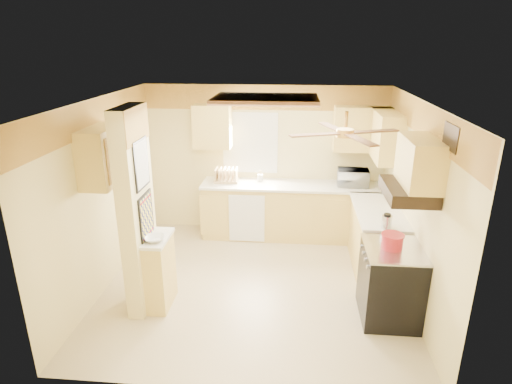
# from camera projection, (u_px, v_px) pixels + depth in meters

# --- Properties ---
(floor) EXTENTS (4.00, 4.00, 0.00)m
(floor) POSITION_uv_depth(u_px,v_px,m) (255.00, 285.00, 5.88)
(floor) COLOR #C4B187
(floor) RESTS_ON ground
(ceiling) EXTENTS (4.00, 4.00, 0.00)m
(ceiling) POSITION_uv_depth(u_px,v_px,m) (254.00, 101.00, 5.04)
(ceiling) COLOR white
(ceiling) RESTS_ON wall_back
(wall_back) EXTENTS (4.00, 0.00, 4.00)m
(wall_back) POSITION_uv_depth(u_px,v_px,m) (265.00, 160.00, 7.24)
(wall_back) COLOR beige
(wall_back) RESTS_ON floor
(wall_front) EXTENTS (4.00, 0.00, 4.00)m
(wall_front) POSITION_uv_depth(u_px,v_px,m) (234.00, 278.00, 3.68)
(wall_front) COLOR beige
(wall_front) RESTS_ON floor
(wall_left) EXTENTS (0.00, 3.80, 3.80)m
(wall_left) POSITION_uv_depth(u_px,v_px,m) (104.00, 195.00, 5.63)
(wall_left) COLOR beige
(wall_left) RESTS_ON floor
(wall_right) EXTENTS (0.00, 3.80, 3.80)m
(wall_right) POSITION_uv_depth(u_px,v_px,m) (415.00, 205.00, 5.29)
(wall_right) COLOR beige
(wall_right) RESTS_ON floor
(wallpaper_border) EXTENTS (4.00, 0.02, 0.40)m
(wallpaper_border) POSITION_uv_depth(u_px,v_px,m) (265.00, 98.00, 6.87)
(wallpaper_border) COLOR gold
(wallpaper_border) RESTS_ON wall_back
(partition_column) EXTENTS (0.20, 0.70, 2.50)m
(partition_column) POSITION_uv_depth(u_px,v_px,m) (137.00, 213.00, 5.06)
(partition_column) COLOR beige
(partition_column) RESTS_ON floor
(partition_ledge) EXTENTS (0.25, 0.55, 0.90)m
(partition_ledge) POSITION_uv_depth(u_px,v_px,m) (160.00, 273.00, 5.31)
(partition_ledge) COLOR #EED068
(partition_ledge) RESTS_ON floor
(ledge_top) EXTENTS (0.28, 0.58, 0.04)m
(ledge_top) POSITION_uv_depth(u_px,v_px,m) (157.00, 238.00, 5.15)
(ledge_top) COLOR silver
(ledge_top) RESTS_ON partition_ledge
(lower_cabinets_back) EXTENTS (3.00, 0.60, 0.90)m
(lower_cabinets_back) POSITION_uv_depth(u_px,v_px,m) (293.00, 212.00, 7.19)
(lower_cabinets_back) COLOR #EED068
(lower_cabinets_back) RESTS_ON floor
(lower_cabinets_right) EXTENTS (0.60, 1.40, 0.90)m
(lower_cabinets_right) POSITION_uv_depth(u_px,v_px,m) (376.00, 241.00, 6.14)
(lower_cabinets_right) COLOR #EED068
(lower_cabinets_right) RESTS_ON floor
(countertop_back) EXTENTS (3.04, 0.64, 0.04)m
(countertop_back) POSITION_uv_depth(u_px,v_px,m) (294.00, 185.00, 7.02)
(countertop_back) COLOR silver
(countertop_back) RESTS_ON lower_cabinets_back
(countertop_right) EXTENTS (0.64, 1.44, 0.04)m
(countertop_right) POSITION_uv_depth(u_px,v_px,m) (378.00, 211.00, 5.99)
(countertop_right) COLOR silver
(countertop_right) RESTS_ON lower_cabinets_right
(dishwasher_panel) EXTENTS (0.58, 0.02, 0.80)m
(dishwasher_panel) POSITION_uv_depth(u_px,v_px,m) (247.00, 219.00, 6.96)
(dishwasher_panel) COLOR white
(dishwasher_panel) RESTS_ON lower_cabinets_back
(window) EXTENTS (0.92, 0.02, 1.02)m
(window) POSITION_uv_depth(u_px,v_px,m) (250.00, 143.00, 7.15)
(window) COLOR white
(window) RESTS_ON wall_back
(upper_cab_back_left) EXTENTS (0.60, 0.35, 0.70)m
(upper_cab_back_left) POSITION_uv_depth(u_px,v_px,m) (212.00, 126.00, 6.95)
(upper_cab_back_left) COLOR #EED068
(upper_cab_back_left) RESTS_ON wall_back
(upper_cab_back_right) EXTENTS (0.90, 0.35, 0.70)m
(upper_cab_back_right) POSITION_uv_depth(u_px,v_px,m) (362.00, 129.00, 6.74)
(upper_cab_back_right) COLOR #EED068
(upper_cab_back_right) RESTS_ON wall_back
(upper_cab_right) EXTENTS (0.35, 1.00, 0.70)m
(upper_cab_right) POSITION_uv_depth(u_px,v_px,m) (386.00, 136.00, 6.27)
(upper_cab_right) COLOR #EED068
(upper_cab_right) RESTS_ON wall_right
(upper_cab_left_wall) EXTENTS (0.35, 0.75, 0.70)m
(upper_cab_left_wall) POSITION_uv_depth(u_px,v_px,m) (103.00, 156.00, 5.18)
(upper_cab_left_wall) COLOR #EED068
(upper_cab_left_wall) RESTS_ON wall_left
(upper_cab_over_stove) EXTENTS (0.35, 0.76, 0.52)m
(upper_cab_over_stove) POSITION_uv_depth(u_px,v_px,m) (420.00, 162.00, 4.55)
(upper_cab_over_stove) COLOR #EED068
(upper_cab_over_stove) RESTS_ON wall_right
(stove) EXTENTS (0.68, 0.77, 0.92)m
(stove) POSITION_uv_depth(u_px,v_px,m) (390.00, 283.00, 5.07)
(stove) COLOR black
(stove) RESTS_ON floor
(range_hood) EXTENTS (0.50, 0.76, 0.14)m
(range_hood) POSITION_uv_depth(u_px,v_px,m) (408.00, 191.00, 4.67)
(range_hood) COLOR black
(range_hood) RESTS_ON upper_cab_over_stove
(poster_menu) EXTENTS (0.02, 0.42, 0.57)m
(poster_menu) POSITION_uv_depth(u_px,v_px,m) (141.00, 164.00, 4.85)
(poster_menu) COLOR black
(poster_menu) RESTS_ON partition_column
(poster_nashville) EXTENTS (0.02, 0.42, 0.57)m
(poster_nashville) POSITION_uv_depth(u_px,v_px,m) (146.00, 217.00, 5.07)
(poster_nashville) COLOR black
(poster_nashville) RESTS_ON partition_column
(ceiling_light_panel) EXTENTS (1.35, 0.95, 0.06)m
(ceiling_light_panel) POSITION_uv_depth(u_px,v_px,m) (266.00, 99.00, 5.51)
(ceiling_light_panel) COLOR brown
(ceiling_light_panel) RESTS_ON ceiling
(ceiling_fan) EXTENTS (1.15, 1.15, 0.26)m
(ceiling_fan) POSITION_uv_depth(u_px,v_px,m) (345.00, 132.00, 4.37)
(ceiling_fan) COLOR gold
(ceiling_fan) RESTS_ON ceiling
(vent_grate) EXTENTS (0.02, 0.40, 0.25)m
(vent_grate) POSITION_uv_depth(u_px,v_px,m) (451.00, 137.00, 4.09)
(vent_grate) COLOR black
(vent_grate) RESTS_ON wall_right
(microwave) EXTENTS (0.50, 0.35, 0.27)m
(microwave) POSITION_uv_depth(u_px,v_px,m) (353.00, 178.00, 6.91)
(microwave) COLOR white
(microwave) RESTS_ON countertop_back
(bowl) EXTENTS (0.29, 0.29, 0.06)m
(bowl) POSITION_uv_depth(u_px,v_px,m) (155.00, 239.00, 5.03)
(bowl) COLOR white
(bowl) RESTS_ON ledge_top
(dutch_oven) EXTENTS (0.26, 0.26, 0.17)m
(dutch_oven) POSITION_uv_depth(u_px,v_px,m) (392.00, 241.00, 4.90)
(dutch_oven) COLOR #A51C26
(dutch_oven) RESTS_ON stove
(kettle) EXTENTS (0.13, 0.13, 0.20)m
(kettle) POSITION_uv_depth(u_px,v_px,m) (387.00, 222.00, 5.35)
(kettle) COLOR silver
(kettle) RESTS_ON countertop_right
(dish_rack) EXTENTS (0.41, 0.31, 0.23)m
(dish_rack) POSITION_uv_depth(u_px,v_px,m) (226.00, 177.00, 7.13)
(dish_rack) COLOR tan
(dish_rack) RESTS_ON countertop_back
(utensil_crock) EXTENTS (0.09, 0.09, 0.19)m
(utensil_crock) POSITION_uv_depth(u_px,v_px,m) (260.00, 178.00, 7.14)
(utensil_crock) COLOR white
(utensil_crock) RESTS_ON countertop_back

